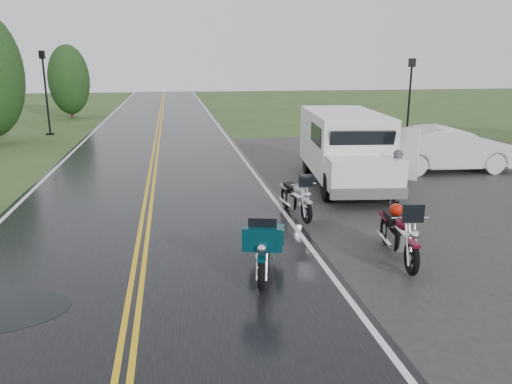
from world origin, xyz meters
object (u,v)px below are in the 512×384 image
(motorcycle_silver, at_px, (307,202))
(lamp_post_far_right, at_px, (409,103))
(motorcycle_red, at_px, (413,245))
(motorcycle_teal, at_px, (262,258))
(lamp_post_far_left, at_px, (46,93))
(person_at_van, at_px, (395,178))
(sedan_white, at_px, (448,150))
(van_white, at_px, (329,161))

(motorcycle_silver, xyz_separation_m, lamp_post_far_right, (8.19, 11.19, 1.52))
(motorcycle_red, bearing_deg, motorcycle_teal, -168.94)
(motorcycle_silver, xyz_separation_m, lamp_post_far_left, (-10.29, 18.35, 1.74))
(motorcycle_red, distance_m, person_at_van, 5.25)
(sedan_white, distance_m, lamp_post_far_left, 21.69)
(motorcycle_red, height_order, motorcycle_silver, motorcycle_red)
(sedan_white, height_order, lamp_post_far_left, lamp_post_far_left)
(motorcycle_teal, relative_size, lamp_post_far_right, 0.53)
(motorcycle_teal, bearing_deg, motorcycle_silver, 77.37)
(motorcycle_red, xyz_separation_m, person_at_van, (1.89, 4.90, 0.12))
(sedan_white, bearing_deg, lamp_post_far_right, -8.26)
(motorcycle_red, distance_m, lamp_post_far_right, 16.30)
(motorcycle_red, distance_m, motorcycle_silver, 3.66)
(van_white, xyz_separation_m, lamp_post_far_left, (-11.54, 16.23, 1.11))
(person_at_van, bearing_deg, motorcycle_teal, 39.53)
(motorcycle_teal, height_order, lamp_post_far_left, lamp_post_far_left)
(motorcycle_red, xyz_separation_m, sedan_white, (5.86, 8.88, 0.16))
(person_at_van, distance_m, lamp_post_far_left, 21.62)
(motorcycle_teal, relative_size, person_at_van, 1.40)
(lamp_post_far_left, relative_size, lamp_post_far_right, 1.10)
(motorcycle_teal, height_order, person_at_van, person_at_van)
(van_white, bearing_deg, lamp_post_far_left, 132.13)
(motorcycle_silver, height_order, van_white, van_white)
(person_at_van, xyz_separation_m, lamp_post_far_right, (5.11, 9.75, 1.34))
(motorcycle_red, relative_size, sedan_white, 0.46)
(motorcycle_red, height_order, sedan_white, sedan_white)
(lamp_post_far_right, bearing_deg, motorcycle_red, -115.53)
(motorcycle_teal, xyz_separation_m, person_at_van, (4.91, 5.05, 0.14))
(motorcycle_silver, relative_size, lamp_post_far_left, 0.45)
(person_at_van, height_order, sedan_white, sedan_white)
(van_white, height_order, sedan_white, van_white)
(motorcycle_red, height_order, lamp_post_far_left, lamp_post_far_left)
(motorcycle_teal, height_order, motorcycle_silver, motorcycle_teal)
(sedan_white, bearing_deg, motorcycle_red, 149.44)
(motorcycle_silver, relative_size, lamp_post_far_right, 0.50)
(motorcycle_teal, bearing_deg, motorcycle_red, 17.21)
(person_at_van, distance_m, sedan_white, 5.63)
(motorcycle_silver, relative_size, van_white, 0.34)
(van_white, height_order, lamp_post_far_right, lamp_post_far_right)
(sedan_white, bearing_deg, motorcycle_teal, 138.35)
(motorcycle_teal, height_order, van_white, van_white)
(motorcycle_red, relative_size, motorcycle_teal, 1.03)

